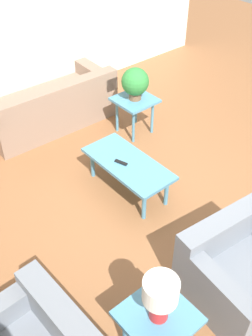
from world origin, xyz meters
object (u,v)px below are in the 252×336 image
at_px(armchair, 240,270).
at_px(sofa, 50,107).
at_px(side_table_lamp, 158,321).
at_px(side_table_plant, 135,104).
at_px(coffee_table, 128,165).
at_px(table_lamp, 160,295).
at_px(potted_plant, 135,82).

bearing_deg(armchair, sofa, 93.32).
bearing_deg(side_table_lamp, sofa, -18.66).
distance_m(sofa, side_table_plant, 1.28).
bearing_deg(coffee_table, armchair, 176.08).
bearing_deg(side_table_plant, table_lamp, 141.96).
bearing_deg(table_lamp, armchair, -93.46).
bearing_deg(armchair, side_table_lamp, -177.13).
xyz_separation_m(sofa, armchair, (-3.61, 0.19, -0.01)).
height_order(coffee_table, side_table_lamp, side_table_lamp).
relative_size(side_table_plant, potted_plant, 1.20).
bearing_deg(armchair, table_lamp, -177.13).
xyz_separation_m(armchair, side_table_lamp, (0.06, 1.01, 0.18)).
bearing_deg(potted_plant, coffee_table, 135.25).
xyz_separation_m(armchair, potted_plant, (2.65, -1.01, 0.52)).
bearing_deg(coffee_table, potted_plant, -44.75).
relative_size(armchair, side_table_plant, 1.95).
distance_m(sofa, coffee_table, 1.87).
distance_m(sofa, armchair, 3.61).
bearing_deg(side_table_lamp, table_lamp, 135.00).
distance_m(coffee_table, side_table_lamp, 2.03).
bearing_deg(potted_plant, table_lamp, 141.96).
height_order(side_table_plant, potted_plant, potted_plant).
xyz_separation_m(sofa, coffee_table, (-1.87, 0.07, 0.09)).
distance_m(sofa, potted_plant, 1.37).
xyz_separation_m(sofa, side_table_lamp, (-3.55, 1.20, 0.17)).
bearing_deg(side_table_plant, side_table_lamp, 141.96).
bearing_deg(potted_plant, side_table_lamp, 141.96).
bearing_deg(sofa, table_lamp, 73.10).
relative_size(coffee_table, side_table_lamp, 2.10).
bearing_deg(side_table_plant, potted_plant, 45.00).
bearing_deg(side_table_lamp, potted_plant, -38.04).
distance_m(sofa, side_table_lamp, 3.75).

